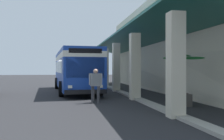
# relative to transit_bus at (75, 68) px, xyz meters

# --- Properties ---
(ground) EXTENTS (120.00, 120.00, 0.00)m
(ground) POSITION_rel_transit_bus_xyz_m (-2.50, 7.02, -1.85)
(ground) COLOR #262628
(curb_strip) EXTENTS (33.78, 0.50, 0.12)m
(curb_strip) POSITION_rel_transit_bus_xyz_m (0.46, 3.37, -1.79)
(curb_strip) COLOR #9E998E
(curb_strip) RESTS_ON ground
(transit_bus) EXTENTS (11.37, 3.40, 3.34)m
(transit_bus) POSITION_rel_transit_bus_xyz_m (0.00, 0.00, 0.00)
(transit_bus) COLOR #193D9E
(transit_bus) RESTS_ON ground
(pedestrian) EXTENTS (0.44, 0.70, 1.77)m
(pedestrian) POSITION_rel_transit_bus_xyz_m (7.11, 0.83, -0.85)
(pedestrian) COLOR #38383D
(pedestrian) RESTS_ON ground
(potted_palm) EXTENTS (1.91, 1.70, 2.49)m
(potted_palm) POSITION_rel_transit_bus_xyz_m (9.00, 4.73, -1.10)
(potted_palm) COLOR #4C4742
(potted_palm) RESTS_ON ground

